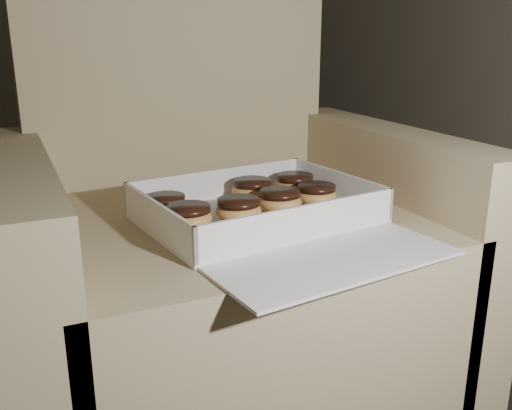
% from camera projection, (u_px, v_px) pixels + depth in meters
% --- Properties ---
extents(armchair, '(0.80, 0.68, 0.84)m').
position_uv_depth(armchair, '(220.00, 258.00, 1.10)').
color(armchair, tan).
rests_on(armchair, floor).
extents(bakery_box, '(0.41, 0.47, 0.06)m').
position_uv_depth(bakery_box, '(270.00, 219.00, 0.94)').
color(bakery_box, white).
rests_on(bakery_box, armchair).
extents(donut_a, '(0.08, 0.08, 0.04)m').
position_uv_depth(donut_a, '(295.00, 184.00, 1.09)').
color(donut_a, '#E7A550').
rests_on(donut_a, bakery_box).
extents(donut_b, '(0.07, 0.07, 0.04)m').
position_uv_depth(donut_b, '(166.00, 205.00, 0.96)').
color(donut_b, '#E7A550').
rests_on(donut_b, bakery_box).
extents(donut_c, '(0.08, 0.08, 0.04)m').
position_uv_depth(donut_c, '(239.00, 209.00, 0.93)').
color(donut_c, '#E7A550').
rests_on(donut_c, bakery_box).
extents(donut_d, '(0.08, 0.08, 0.04)m').
position_uv_depth(donut_d, '(280.00, 200.00, 0.98)').
color(donut_d, '#E7A550').
rests_on(donut_d, bakery_box).
extents(donut_e, '(0.08, 0.08, 0.04)m').
position_uv_depth(donut_e, '(252.00, 189.00, 1.05)').
color(donut_e, '#E7A550').
rests_on(donut_e, bakery_box).
extents(donut_f, '(0.07, 0.07, 0.04)m').
position_uv_depth(donut_f, '(317.00, 194.00, 1.02)').
color(donut_f, '#E7A550').
rests_on(donut_f, bakery_box).
extents(donut_g, '(0.07, 0.07, 0.04)m').
position_uv_depth(donut_g, '(189.00, 216.00, 0.90)').
color(donut_g, '#E7A550').
rests_on(donut_g, bakery_box).
extents(crumb_a, '(0.01, 0.01, 0.00)m').
position_uv_depth(crumb_a, '(240.00, 231.00, 0.89)').
color(crumb_a, black).
rests_on(crumb_a, bakery_box).
extents(crumb_b, '(0.01, 0.01, 0.00)m').
position_uv_depth(crumb_b, '(359.00, 212.00, 0.98)').
color(crumb_b, black).
rests_on(crumb_b, bakery_box).
extents(crumb_c, '(0.01, 0.01, 0.00)m').
position_uv_depth(crumb_c, '(262.00, 230.00, 0.89)').
color(crumb_c, black).
rests_on(crumb_c, bakery_box).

